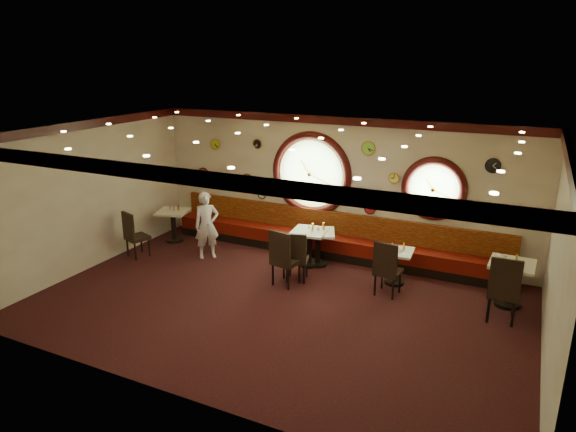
# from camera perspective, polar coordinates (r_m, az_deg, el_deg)

# --- Properties ---
(floor) EXTENTS (9.00, 6.00, 0.00)m
(floor) POSITION_cam_1_polar(r_m,az_deg,el_deg) (9.79, -1.27, -9.80)
(floor) COLOR black
(floor) RESTS_ON ground
(ceiling) EXTENTS (9.00, 6.00, 0.02)m
(ceiling) POSITION_cam_1_polar(r_m,az_deg,el_deg) (8.79, -1.41, 9.07)
(ceiling) COLOR gold
(ceiling) RESTS_ON wall_back
(wall_back) EXTENTS (9.00, 0.02, 3.20)m
(wall_back) POSITION_cam_1_polar(r_m,az_deg,el_deg) (11.81, 5.29, 3.26)
(wall_back) COLOR beige
(wall_back) RESTS_ON floor
(wall_front) EXTENTS (9.00, 0.02, 3.20)m
(wall_front) POSITION_cam_1_polar(r_m,az_deg,el_deg) (6.82, -12.95, -8.02)
(wall_front) COLOR beige
(wall_front) RESTS_ON floor
(wall_left) EXTENTS (0.02, 6.00, 3.20)m
(wall_left) POSITION_cam_1_polar(r_m,az_deg,el_deg) (11.83, -21.17, 2.16)
(wall_left) COLOR beige
(wall_left) RESTS_ON floor
(wall_right) EXTENTS (0.02, 6.00, 3.20)m
(wall_right) POSITION_cam_1_polar(r_m,az_deg,el_deg) (8.28, 27.76, -5.03)
(wall_right) COLOR beige
(wall_right) RESTS_ON floor
(molding_back) EXTENTS (9.00, 0.10, 0.18)m
(molding_back) POSITION_cam_1_polar(r_m,az_deg,el_deg) (11.49, 5.42, 10.52)
(molding_back) COLOR #340A09
(molding_back) RESTS_ON wall_back
(molding_front) EXTENTS (9.00, 0.10, 0.18)m
(molding_front) POSITION_cam_1_polar(r_m,az_deg,el_deg) (6.37, -13.59, 4.52)
(molding_front) COLOR #340A09
(molding_front) RESTS_ON wall_back
(molding_left) EXTENTS (0.10, 6.00, 0.18)m
(molding_left) POSITION_cam_1_polar(r_m,az_deg,el_deg) (11.52, -21.82, 9.39)
(molding_left) COLOR #340A09
(molding_left) RESTS_ON wall_back
(molding_right) EXTENTS (0.10, 6.00, 0.18)m
(molding_right) POSITION_cam_1_polar(r_m,az_deg,el_deg) (7.88, 28.94, 5.25)
(molding_right) COLOR #340A09
(molding_right) RESTS_ON wall_back
(banquette_base) EXTENTS (8.00, 0.55, 0.20)m
(banquette_base) POSITION_cam_1_polar(r_m,az_deg,el_deg) (12.02, 4.62, -3.99)
(banquette_base) COLOR black
(banquette_base) RESTS_ON floor
(banquette_seat) EXTENTS (8.00, 0.55, 0.30)m
(banquette_seat) POSITION_cam_1_polar(r_m,az_deg,el_deg) (11.93, 4.65, -2.87)
(banquette_seat) COLOR #5C0E07
(banquette_seat) RESTS_ON banquette_base
(banquette_back) EXTENTS (8.00, 0.10, 0.55)m
(banquette_back) POSITION_cam_1_polar(r_m,az_deg,el_deg) (11.99, 5.08, -0.75)
(banquette_back) COLOR #5F0B07
(banquette_back) RESTS_ON wall_back
(porthole_left_glass) EXTENTS (1.66, 0.02, 1.66)m
(porthole_left_glass) POSITION_cam_1_polar(r_m,az_deg,el_deg) (11.96, 2.62, 4.73)
(porthole_left_glass) COLOR #A4D580
(porthole_left_glass) RESTS_ON wall_back
(porthole_left_frame) EXTENTS (1.98, 0.18, 1.98)m
(porthole_left_frame) POSITION_cam_1_polar(r_m,az_deg,el_deg) (11.95, 2.59, 4.71)
(porthole_left_frame) COLOR #340A09
(porthole_left_frame) RESTS_ON wall_back
(porthole_left_ring) EXTENTS (1.61, 0.03, 1.61)m
(porthole_left_ring) POSITION_cam_1_polar(r_m,az_deg,el_deg) (11.92, 2.53, 4.69)
(porthole_left_ring) COLOR gold
(porthole_left_ring) RESTS_ON wall_back
(porthole_right_glass) EXTENTS (1.10, 0.02, 1.10)m
(porthole_right_glass) POSITION_cam_1_polar(r_m,az_deg,el_deg) (11.21, 15.91, 2.94)
(porthole_right_glass) COLOR #A4D580
(porthole_right_glass) RESTS_ON wall_back
(porthole_right_frame) EXTENTS (1.38, 0.18, 1.38)m
(porthole_right_frame) POSITION_cam_1_polar(r_m,az_deg,el_deg) (11.19, 15.89, 2.92)
(porthole_right_frame) COLOR #340A09
(porthole_right_frame) RESTS_ON wall_back
(porthole_right_ring) EXTENTS (1.09, 0.03, 1.09)m
(porthole_right_ring) POSITION_cam_1_polar(r_m,az_deg,el_deg) (11.17, 15.87, 2.88)
(porthole_right_ring) COLOR gold
(porthole_right_ring) RESTS_ON wall_back
(wall_clock_0) EXTENTS (0.22, 0.03, 0.22)m
(wall_clock_0) POSITION_cam_1_polar(r_m,az_deg,el_deg) (11.31, 11.70, 4.15)
(wall_clock_0) COLOR #F2F451
(wall_clock_0) RESTS_ON wall_back
(wall_clock_1) EXTENTS (0.36, 0.03, 0.36)m
(wall_clock_1) POSITION_cam_1_polar(r_m,az_deg,el_deg) (12.76, -4.52, 3.88)
(wall_clock_1) COLOR gold
(wall_clock_1) RESTS_ON wall_back
(wall_clock_2) EXTENTS (0.30, 0.03, 0.30)m
(wall_clock_2) POSITION_cam_1_polar(r_m,az_deg,el_deg) (11.34, 8.93, 7.44)
(wall_clock_2) COLOR #91DC44
(wall_clock_2) RESTS_ON wall_back
(wall_clock_3) EXTENTS (0.26, 0.03, 0.26)m
(wall_clock_3) POSITION_cam_1_polar(r_m,az_deg,el_deg) (13.05, -8.06, 7.89)
(wall_clock_3) COLOR #A5C427
(wall_clock_3) RESTS_ON wall_back
(wall_clock_4) EXTENTS (0.28, 0.03, 0.28)m
(wall_clock_4) POSITION_cam_1_polar(r_m,az_deg,el_deg) (10.92, 21.82, 5.22)
(wall_clock_4) COLOR black
(wall_clock_4) RESTS_ON wall_back
(wall_clock_5) EXTENTS (0.32, 0.03, 0.32)m
(wall_clock_5) POSITION_cam_1_polar(r_m,az_deg,el_deg) (13.43, -9.34, 4.62)
(wall_clock_5) COLOR #B92F12
(wall_clock_5) RESTS_ON wall_back
(wall_clock_6) EXTENTS (0.34, 0.03, 0.34)m
(wall_clock_6) POSITION_cam_1_polar(r_m,az_deg,el_deg) (11.13, 22.55, 0.28)
(wall_clock_6) COLOR white
(wall_clock_6) RESTS_ON wall_back
(wall_clock_7) EXTENTS (0.24, 0.03, 0.24)m
(wall_clock_7) POSITION_cam_1_polar(r_m,az_deg,el_deg) (11.62, 9.09, 0.83)
(wall_clock_7) COLOR red
(wall_clock_7) RESTS_ON wall_back
(wall_clock_8) EXTENTS (0.20, 0.03, 0.20)m
(wall_clock_8) POSITION_cam_1_polar(r_m,az_deg,el_deg) (12.64, -2.91, 2.38)
(wall_clock_8) COLOR silver
(wall_clock_8) RESTS_ON wall_back
(wall_clock_9) EXTENTS (0.24, 0.03, 0.24)m
(wall_clock_9) POSITION_cam_1_polar(r_m,az_deg,el_deg) (12.42, -3.41, 8.01)
(wall_clock_9) COLOR black
(wall_clock_9) RESTS_ON wall_back
(table_a) EXTENTS (0.90, 0.90, 0.79)m
(table_a) POSITION_cam_1_polar(r_m,az_deg,el_deg) (13.12, -12.62, -0.64)
(table_a) COLOR black
(table_a) RESTS_ON floor
(table_b) EXTENTS (0.81, 0.81, 0.81)m
(table_b) POSITION_cam_1_polar(r_m,az_deg,el_deg) (11.34, 2.37, -3.05)
(table_b) COLOR black
(table_b) RESTS_ON floor
(table_c) EXTENTS (0.94, 0.94, 0.79)m
(table_c) POSITION_cam_1_polar(r_m,az_deg,el_deg) (11.36, 3.32, -3.09)
(table_c) COLOR black
(table_c) RESTS_ON floor
(table_d) EXTENTS (0.69, 0.69, 0.72)m
(table_d) POSITION_cam_1_polar(r_m,az_deg,el_deg) (10.68, 11.85, -5.09)
(table_d) COLOR black
(table_d) RESTS_ON floor
(table_e) EXTENTS (0.81, 0.81, 0.86)m
(table_e) POSITION_cam_1_polar(r_m,az_deg,el_deg) (10.38, 23.46, -6.40)
(table_e) COLOR black
(table_e) RESTS_ON floor
(chair_a) EXTENTS (0.58, 0.58, 0.68)m
(chair_a) POSITION_cam_1_polar(r_m,az_deg,el_deg) (12.24, -16.85, -1.68)
(chair_a) COLOR black
(chair_a) RESTS_ON floor
(chair_b) EXTENTS (0.55, 0.55, 0.67)m
(chair_b) POSITION_cam_1_polar(r_m,az_deg,el_deg) (10.47, 0.91, -4.23)
(chair_b) COLOR black
(chair_b) RESTS_ON floor
(chair_c) EXTENTS (0.57, 0.57, 0.73)m
(chair_c) POSITION_cam_1_polar(r_m,az_deg,el_deg) (10.26, -0.56, -4.31)
(chair_c) COLOR black
(chair_c) RESTS_ON floor
(chair_d) EXTENTS (0.52, 0.52, 0.69)m
(chair_d) POSITION_cam_1_polar(r_m,az_deg,el_deg) (10.03, 10.91, -5.40)
(chair_d) COLOR black
(chair_d) RESTS_ON floor
(chair_e) EXTENTS (0.53, 0.53, 0.76)m
(chair_e) POSITION_cam_1_polar(r_m,az_deg,el_deg) (9.63, 22.89, -7.14)
(chair_e) COLOR black
(chair_e) RESTS_ON floor
(condiment_a_salt) EXTENTS (0.03, 0.03, 0.09)m
(condiment_a_salt) POSITION_cam_1_polar(r_m,az_deg,el_deg) (13.08, -12.97, 0.84)
(condiment_a_salt) COLOR silver
(condiment_a_salt) RESTS_ON table_a
(condiment_b_salt) EXTENTS (0.03, 0.03, 0.09)m
(condiment_b_salt) POSITION_cam_1_polar(r_m,az_deg,el_deg) (11.32, 2.36, -1.23)
(condiment_b_salt) COLOR silver
(condiment_b_salt) RESTS_ON table_b
(condiment_c_salt) EXTENTS (0.04, 0.04, 0.11)m
(condiment_c_salt) POSITION_cam_1_polar(r_m,az_deg,el_deg) (11.26, 3.27, -1.40)
(condiment_c_salt) COLOR silver
(condiment_c_salt) RESTS_ON table_c
(condiment_d_salt) EXTENTS (0.04, 0.04, 0.11)m
(condiment_d_salt) POSITION_cam_1_polar(r_m,az_deg,el_deg) (10.68, 11.50, -3.23)
(condiment_d_salt) COLOR silver
(condiment_d_salt) RESTS_ON table_d
(condiment_a_pepper) EXTENTS (0.04, 0.04, 0.10)m
(condiment_a_pepper) POSITION_cam_1_polar(r_m,az_deg,el_deg) (13.01, -12.59, 0.79)
(condiment_a_pepper) COLOR #B9B9BE
(condiment_a_pepper) RESTS_ON table_a
(condiment_b_pepper) EXTENTS (0.04, 0.04, 0.10)m
(condiment_b_pepper) POSITION_cam_1_polar(r_m,az_deg,el_deg) (11.17, 2.65, -1.48)
(condiment_b_pepper) COLOR silver
(condiment_b_pepper) RESTS_ON table_b
(condiment_c_pepper) EXTENTS (0.03, 0.03, 0.10)m
(condiment_c_pepper) POSITION_cam_1_polar(r_m,az_deg,el_deg) (11.26, 3.45, -1.46)
(condiment_c_pepper) COLOR silver
(condiment_c_pepper) RESTS_ON table_c
(condiment_d_pepper) EXTENTS (0.03, 0.03, 0.09)m
(condiment_d_pepper) POSITION_cam_1_polar(r_m,az_deg,el_deg) (10.51, 11.71, -3.63)
(condiment_d_pepper) COLOR silver
(condiment_d_pepper) RESTS_ON table_d
(condiment_a_bottle) EXTENTS (0.04, 0.04, 0.14)m
(condiment_a_bottle) POSITION_cam_1_polar(r_m,az_deg,el_deg) (12.98, -12.09, 0.89)
(condiment_a_bottle) COLOR gold
(condiment_a_bottle) RESTS_ON table_a
(condiment_b_bottle) EXTENTS (0.05, 0.05, 0.15)m
(condiment_b_bottle) POSITION_cam_1_polar(r_m,az_deg,el_deg) (11.26, 2.77, -1.18)
(condiment_b_bottle) COLOR yellow
(condiment_b_bottle) RESTS_ON table_b
(condiment_c_bottle) EXTENTS (0.06, 0.06, 0.18)m
(condiment_c_bottle) POSITION_cam_1_polar(r_m,az_deg,el_deg) (11.30, 3.96, -1.18)
(condiment_c_bottle) COLOR orange
(condiment_c_bottle) RESTS_ON table_c
(condiment_d_bottle) EXTENTS (0.05, 0.05, 0.15)m
(condiment_d_bottle) POSITION_cam_1_polar(r_m,az_deg,el_deg) (10.65, 12.79, -3.25)
(condiment_d_bottle) COLOR gold
(condiment_d_bottle) RESTS_ON table_d
(condiment_e_salt) EXTENTS (0.04, 0.04, 0.11)m
(condiment_e_salt) POSITION_cam_1_polar(r_m,az_deg,el_deg) (10.26, 23.01, -4.39)
(condiment_e_salt) COLOR #BCBBC0
(condiment_e_salt) RESTS_ON table_e
(condiment_e_pepper) EXTENTS (0.03, 0.03, 0.09)m
(condiment_e_pepper) POSITION_cam_1_polar(r_m,az_deg,el_deg) (10.21, 24.06, -4.65)
(condiment_e_pepper) COLOR silver
(condiment_e_pepper) RESTS_ON table_e
(condiment_e_bottle) EXTENTS (0.04, 0.04, 0.14)m
(condiment_e_bottle) POSITION_cam_1_polar(r_m,az_deg,el_deg) (10.34, 24.06, -4.27)
(condiment_e_bottle) COLOR gold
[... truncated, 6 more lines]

